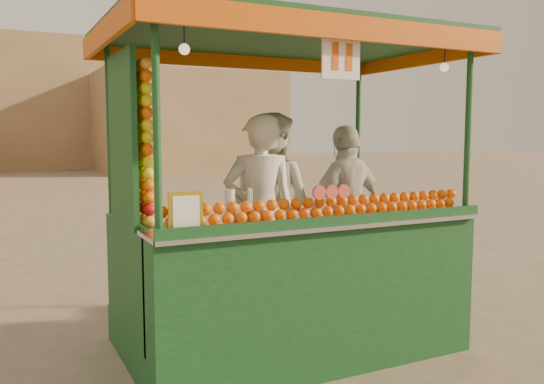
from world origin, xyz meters
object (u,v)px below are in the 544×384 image
vendor_left (260,215)px  vendor_right (347,209)px  juice_cart (283,250)px  vendor_middle (270,206)px

vendor_left → vendor_right: bearing=-154.1°
juice_cart → vendor_right: 1.01m
vendor_left → vendor_middle: bearing=-111.7°
vendor_middle → juice_cart: bearing=128.9°
vendor_middle → vendor_right: (0.75, -0.19, -0.05)m
juice_cart → vendor_left: bearing=131.3°
vendor_left → vendor_right: 1.07m
juice_cart → vendor_right: juice_cart is taller
vendor_middle → vendor_right: bearing=-140.6°
juice_cart → vendor_left: (-0.15, 0.17, 0.29)m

